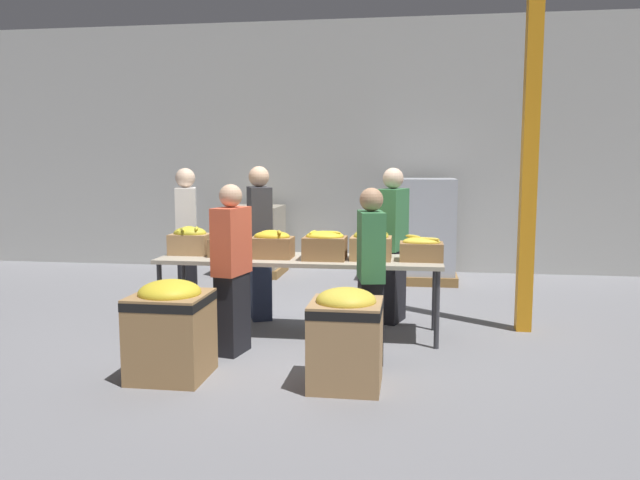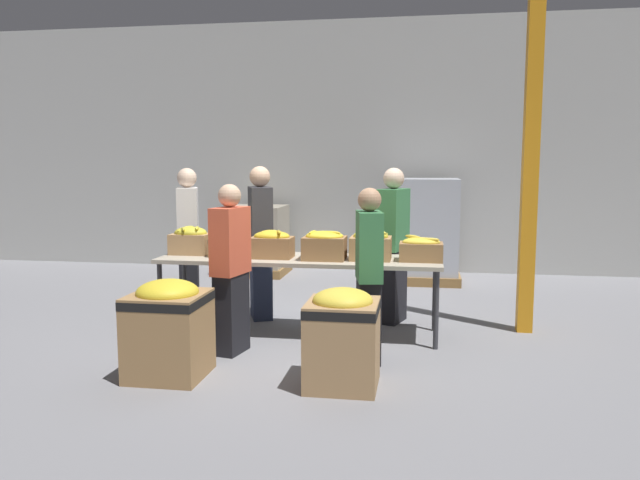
{
  "view_description": "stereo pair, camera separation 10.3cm",
  "coord_description": "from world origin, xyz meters",
  "px_view_note": "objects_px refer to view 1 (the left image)",
  "views": [
    {
      "loc": [
        1.11,
        -6.16,
        1.75
      ],
      "look_at": [
        0.19,
        0.14,
        0.96
      ],
      "focal_mm": 35.0,
      "sensor_mm": 36.0,
      "label": 1
    },
    {
      "loc": [
        1.22,
        -6.14,
        1.75
      ],
      "look_at": [
        0.19,
        0.14,
        0.96
      ],
      "focal_mm": 35.0,
      "sensor_mm": 36.0,
      "label": 2
    }
  ],
  "objects_px": {
    "volunteer_0": "(260,243)",
    "volunteer_1": "(371,276)",
    "banana_box_2": "(272,244)",
    "support_pillar": "(530,138)",
    "banana_box_0": "(190,240)",
    "banana_box_3": "(325,245)",
    "banana_box_4": "(371,244)",
    "banana_box_5": "(421,249)",
    "donation_bin_1": "(346,334)",
    "volunteer_3": "(232,270)",
    "volunteer_4": "(187,241)",
    "volunteer_2": "(392,246)",
    "pallet_stack_0": "(421,231)",
    "donation_bin_0": "(171,326)",
    "banana_box_1": "(232,245)",
    "pallet_stack_1": "(254,241)"
  },
  "relations": [
    {
      "from": "banana_box_0",
      "to": "support_pillar",
      "type": "height_order",
      "value": "support_pillar"
    },
    {
      "from": "banana_box_4",
      "to": "volunteer_4",
      "type": "xyz_separation_m",
      "value": [
        -2.19,
        0.76,
        -0.1
      ]
    },
    {
      "from": "banana_box_4",
      "to": "volunteer_1",
      "type": "relative_size",
      "value": 0.26
    },
    {
      "from": "banana_box_4",
      "to": "pallet_stack_0",
      "type": "bearing_deg",
      "value": 80.44
    },
    {
      "from": "volunteer_0",
      "to": "support_pillar",
      "type": "distance_m",
      "value": 3.08
    },
    {
      "from": "banana_box_1",
      "to": "volunteer_0",
      "type": "bearing_deg",
      "value": 74.57
    },
    {
      "from": "banana_box_4",
      "to": "volunteer_4",
      "type": "bearing_deg",
      "value": 160.85
    },
    {
      "from": "banana_box_0",
      "to": "banana_box_2",
      "type": "relative_size",
      "value": 0.97
    },
    {
      "from": "volunteer_0",
      "to": "volunteer_1",
      "type": "bearing_deg",
      "value": 22.92
    },
    {
      "from": "banana_box_2",
      "to": "volunteer_1",
      "type": "relative_size",
      "value": 0.27
    },
    {
      "from": "volunteer_1",
      "to": "volunteer_3",
      "type": "xyz_separation_m",
      "value": [
        -1.27,
        0.04,
        0.01
      ]
    },
    {
      "from": "banana_box_5",
      "to": "donation_bin_1",
      "type": "relative_size",
      "value": 0.53
    },
    {
      "from": "pallet_stack_1",
      "to": "banana_box_2",
      "type": "bearing_deg",
      "value": -72.52
    },
    {
      "from": "banana_box_3",
      "to": "pallet_stack_0",
      "type": "xyz_separation_m",
      "value": [
        0.99,
        3.23,
        -0.19
      ]
    },
    {
      "from": "banana_box_4",
      "to": "donation_bin_1",
      "type": "distance_m",
      "value": 1.53
    },
    {
      "from": "pallet_stack_0",
      "to": "donation_bin_0",
      "type": "bearing_deg",
      "value": -114.14
    },
    {
      "from": "pallet_stack_1",
      "to": "donation_bin_0",
      "type": "bearing_deg",
      "value": -83.69
    },
    {
      "from": "volunteer_2",
      "to": "pallet_stack_0",
      "type": "relative_size",
      "value": 1.12
    },
    {
      "from": "volunteer_0",
      "to": "pallet_stack_0",
      "type": "distance_m",
      "value": 3.15
    },
    {
      "from": "banana_box_2",
      "to": "banana_box_4",
      "type": "xyz_separation_m",
      "value": [
        1.0,
        0.03,
        0.01
      ]
    },
    {
      "from": "volunteer_3",
      "to": "volunteer_4",
      "type": "bearing_deg",
      "value": 44.99
    },
    {
      "from": "volunteer_2",
      "to": "support_pillar",
      "type": "relative_size",
      "value": 0.42
    },
    {
      "from": "banana_box_2",
      "to": "support_pillar",
      "type": "bearing_deg",
      "value": 11.34
    },
    {
      "from": "banana_box_3",
      "to": "banana_box_4",
      "type": "xyz_separation_m",
      "value": [
        0.45,
        0.06,
        0.0
      ]
    },
    {
      "from": "banana_box_4",
      "to": "pallet_stack_1",
      "type": "height_order",
      "value": "banana_box_4"
    },
    {
      "from": "volunteer_4",
      "to": "pallet_stack_1",
      "type": "height_order",
      "value": "volunteer_4"
    },
    {
      "from": "banana_box_1",
      "to": "volunteer_2",
      "type": "relative_size",
      "value": 0.25
    },
    {
      "from": "banana_box_3",
      "to": "volunteer_4",
      "type": "bearing_deg",
      "value": 154.68
    },
    {
      "from": "volunteer_4",
      "to": "donation_bin_0",
      "type": "relative_size",
      "value": 2.09
    },
    {
      "from": "banana_box_2",
      "to": "pallet_stack_0",
      "type": "xyz_separation_m",
      "value": [
        1.53,
        3.21,
        -0.18
      ]
    },
    {
      "from": "volunteer_1",
      "to": "donation_bin_1",
      "type": "height_order",
      "value": "volunteer_1"
    },
    {
      "from": "pallet_stack_1",
      "to": "donation_bin_1",
      "type": "bearing_deg",
      "value": -67.62
    },
    {
      "from": "volunteer_1",
      "to": "support_pillar",
      "type": "distance_m",
      "value": 2.32
    },
    {
      "from": "volunteer_0",
      "to": "banana_box_1",
      "type": "bearing_deg",
      "value": -36.82
    },
    {
      "from": "volunteer_0",
      "to": "support_pillar",
      "type": "relative_size",
      "value": 0.43
    },
    {
      "from": "banana_box_0",
      "to": "banana_box_5",
      "type": "relative_size",
      "value": 0.97
    },
    {
      "from": "support_pillar",
      "to": "pallet_stack_1",
      "type": "relative_size",
      "value": 3.72
    },
    {
      "from": "banana_box_4",
      "to": "donation_bin_0",
      "type": "bearing_deg",
      "value": -136.92
    },
    {
      "from": "volunteer_0",
      "to": "volunteer_1",
      "type": "relative_size",
      "value": 1.11
    },
    {
      "from": "pallet_stack_0",
      "to": "volunteer_2",
      "type": "bearing_deg",
      "value": -97.81
    },
    {
      "from": "volunteer_0",
      "to": "pallet_stack_1",
      "type": "distance_m",
      "value": 2.85
    },
    {
      "from": "banana_box_2",
      "to": "volunteer_2",
      "type": "xyz_separation_m",
      "value": [
        1.19,
        0.69,
        -0.09
      ]
    },
    {
      "from": "banana_box_2",
      "to": "pallet_stack_1",
      "type": "relative_size",
      "value": 0.39
    },
    {
      "from": "banana_box_2",
      "to": "donation_bin_0",
      "type": "height_order",
      "value": "banana_box_2"
    },
    {
      "from": "banana_box_5",
      "to": "support_pillar",
      "type": "distance_m",
      "value": 1.6
    },
    {
      "from": "banana_box_5",
      "to": "support_pillar",
      "type": "xyz_separation_m",
      "value": [
        1.07,
        0.48,
        1.09
      ]
    },
    {
      "from": "donation_bin_1",
      "to": "volunteer_1",
      "type": "bearing_deg",
      "value": 77.74
    },
    {
      "from": "volunteer_3",
      "to": "pallet_stack_1",
      "type": "relative_size",
      "value": 1.45
    },
    {
      "from": "banana_box_2",
      "to": "volunteer_3",
      "type": "distance_m",
      "value": 0.74
    },
    {
      "from": "banana_box_2",
      "to": "banana_box_1",
      "type": "bearing_deg",
      "value": 171.26
    }
  ]
}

